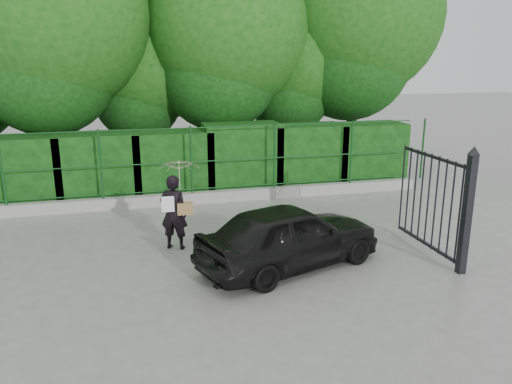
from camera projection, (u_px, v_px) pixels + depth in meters
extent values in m
plane|color=gray|center=(202.00, 272.00, 9.21)|extent=(80.00, 80.00, 0.00)
cube|color=#9E9E99|center=(178.00, 199.00, 13.38)|extent=(14.00, 0.25, 0.30)
cylinder|color=#104116|center=(2.00, 169.00, 12.10)|extent=(0.06, 0.06, 1.80)
cylinder|color=#104116|center=(101.00, 165.00, 12.65)|extent=(0.06, 0.06, 1.80)
cylinder|color=#104116|center=(191.00, 160.00, 13.20)|extent=(0.06, 0.06, 1.80)
cylinder|color=#104116|center=(275.00, 156.00, 13.75)|extent=(0.06, 0.06, 1.80)
cylinder|color=#104116|center=(351.00, 152.00, 14.29)|extent=(0.06, 0.06, 1.80)
cylinder|color=#104116|center=(423.00, 149.00, 14.84)|extent=(0.06, 0.06, 1.80)
cylinder|color=#104116|center=(177.00, 190.00, 13.31)|extent=(13.60, 0.03, 0.03)
cylinder|color=#104116|center=(176.00, 163.00, 13.11)|extent=(13.60, 0.03, 0.03)
cylinder|color=#104116|center=(175.00, 129.00, 12.88)|extent=(13.60, 0.03, 0.03)
cube|color=black|center=(20.00, 171.00, 13.15)|extent=(2.20, 1.20, 1.84)
cube|color=black|center=(99.00, 167.00, 13.63)|extent=(2.20, 1.20, 1.86)
cube|color=black|center=(173.00, 164.00, 14.11)|extent=(2.20, 1.20, 1.84)
cube|color=black|center=(242.00, 158.00, 14.57)|extent=(2.20, 1.20, 1.99)
cube|color=black|center=(306.00, 156.00, 15.06)|extent=(2.20, 1.20, 1.90)
cube|color=black|center=(367.00, 153.00, 15.54)|extent=(2.20, 1.20, 1.88)
cylinder|color=black|center=(63.00, 113.00, 14.63)|extent=(0.36, 0.36, 4.50)
sphere|color=#14470F|center=(53.00, 16.00, 13.93)|extent=(5.40, 5.40, 5.40)
cylinder|color=black|center=(149.00, 126.00, 16.61)|extent=(0.36, 0.36, 3.25)
sphere|color=#14470F|center=(145.00, 65.00, 16.10)|extent=(3.90, 3.90, 3.90)
cylinder|color=black|center=(228.00, 112.00, 16.14)|extent=(0.36, 0.36, 4.25)
sphere|color=#14470F|center=(227.00, 29.00, 15.47)|extent=(5.10, 5.10, 5.10)
cylinder|color=black|center=(294.00, 118.00, 17.49)|extent=(0.36, 0.36, 3.50)
sphere|color=#14470F|center=(295.00, 57.00, 16.94)|extent=(4.20, 4.20, 4.20)
cylinder|color=black|center=(352.00, 100.00, 17.43)|extent=(0.36, 0.36, 4.75)
sphere|color=#14470F|center=(357.00, 14.00, 16.68)|extent=(5.70, 5.70, 5.70)
cube|color=black|center=(467.00, 216.00, 8.90)|extent=(0.14, 0.14, 2.20)
cone|color=black|center=(474.00, 151.00, 8.59)|extent=(0.22, 0.22, 0.16)
cube|color=black|center=(425.00, 243.00, 10.22)|extent=(0.05, 2.00, 0.06)
cube|color=black|center=(434.00, 157.00, 9.75)|extent=(0.05, 2.00, 0.06)
cylinder|color=black|center=(459.00, 215.00, 9.10)|extent=(0.04, 0.04, 1.90)
cylinder|color=black|center=(451.00, 211.00, 9.33)|extent=(0.04, 0.04, 1.90)
cylinder|color=black|center=(443.00, 207.00, 9.56)|extent=(0.04, 0.04, 1.90)
cylinder|color=black|center=(435.00, 204.00, 9.80)|extent=(0.04, 0.04, 1.90)
cylinder|color=black|center=(428.00, 200.00, 10.03)|extent=(0.04, 0.04, 1.90)
cylinder|color=black|center=(421.00, 197.00, 10.26)|extent=(0.04, 0.04, 1.90)
cylinder|color=black|center=(414.00, 194.00, 10.50)|extent=(0.04, 0.04, 1.90)
cylinder|color=black|center=(408.00, 191.00, 10.73)|extent=(0.04, 0.04, 1.90)
cylinder|color=black|center=(402.00, 188.00, 10.97)|extent=(0.04, 0.04, 1.90)
imported|color=black|center=(174.00, 212.00, 10.16)|extent=(0.67, 0.57, 1.56)
imported|color=#FFD0D4|center=(180.00, 179.00, 10.07)|extent=(0.83, 0.85, 0.77)
cube|color=olive|center=(185.00, 208.00, 10.12)|extent=(0.32, 0.15, 0.24)
cube|color=white|center=(168.00, 204.00, 9.97)|extent=(0.25, 0.02, 0.32)
imported|color=black|center=(290.00, 236.00, 9.31)|extent=(3.90, 2.56, 1.23)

